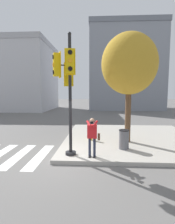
{
  "coord_description": "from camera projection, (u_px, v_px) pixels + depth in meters",
  "views": [
    {
      "loc": [
        1.36,
        -7.07,
        2.82
      ],
      "look_at": [
        0.95,
        0.17,
        2.04
      ],
      "focal_mm": 28.0,
      "sensor_mm": 36.0,
      "label": 1
    }
  ],
  "objects": [
    {
      "name": "street_tree",
      "position": [
        129.0,
        64.0,
        9.21
      ],
      "size": [
        2.93,
        2.93,
        5.81
      ],
      "color": "brown",
      "rests_on": "sidewalk_corner"
    },
    {
      "name": "traffic_signal_pole",
      "position": [
        67.0,
        81.0,
        7.22
      ],
      "size": [
        0.96,
        1.4,
        5.13
      ],
      "color": "black",
      "rests_on": "sidewalk_corner"
    },
    {
      "name": "trash_bin",
      "position": [
        124.0,
        139.0,
        8.33
      ],
      "size": [
        0.49,
        0.49,
        0.92
      ],
      "color": "#5B5B60",
      "rests_on": "sidewalk_corner"
    },
    {
      "name": "person_photographer",
      "position": [
        92.0,
        134.0,
        7.25
      ],
      "size": [
        0.58,
        0.54,
        1.63
      ],
      "color": "black",
      "rests_on": "sidewalk_corner"
    },
    {
      "name": "ground_plane",
      "position": [
        65.0,
        160.0,
        7.4
      ],
      "size": [
        160.0,
        160.0,
        0.0
      ],
      "primitive_type": "plane",
      "color": "slate"
    },
    {
      "name": "building_left",
      "position": [
        10.0,
        77.0,
        30.49
      ],
      "size": [
        14.77,
        11.2,
        11.3
      ],
      "color": "#BCBCC1",
      "rests_on": "ground_plane"
    },
    {
      "name": "sidewalk_corner",
      "position": [
        132.0,
        138.0,
        10.67
      ],
      "size": [
        8.0,
        8.0,
        0.17
      ],
      "color": "#ADA89E",
      "rests_on": "ground_plane"
    },
    {
      "name": "fire_hydrant",
      "position": [
        91.0,
        133.0,
        9.95
      ],
      "size": [
        0.2,
        0.26,
        0.76
      ],
      "color": "yellow",
      "rests_on": "sidewalk_corner"
    },
    {
      "name": "building_right",
      "position": [
        124.0,
        69.0,
        31.97
      ],
      "size": [
        12.52,
        9.9,
        14.54
      ],
      "color": "gray",
      "rests_on": "ground_plane"
    }
  ]
}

